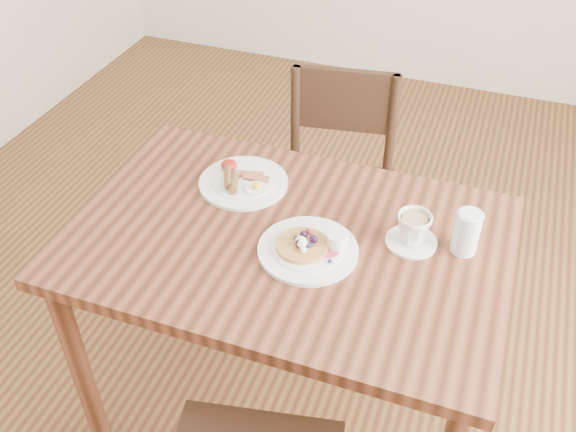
# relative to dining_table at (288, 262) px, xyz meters

# --- Properties ---
(ground) EXTENTS (5.00, 5.00, 0.00)m
(ground) POSITION_rel_dining_table_xyz_m (0.00, 0.00, -0.65)
(ground) COLOR #502916
(ground) RESTS_ON ground
(dining_table) EXTENTS (1.20, 0.80, 0.75)m
(dining_table) POSITION_rel_dining_table_xyz_m (0.00, 0.00, 0.00)
(dining_table) COLOR brown
(dining_table) RESTS_ON ground
(chair_far) EXTENTS (0.48, 0.48, 0.88)m
(chair_far) POSITION_rel_dining_table_xyz_m (-0.04, 0.63, -0.16)
(chair_far) COLOR black
(chair_far) RESTS_ON ground
(pancake_plate) EXTENTS (0.27, 0.27, 0.06)m
(pancake_plate) POSITION_rel_dining_table_xyz_m (0.08, -0.04, 0.11)
(pancake_plate) COLOR white
(pancake_plate) RESTS_ON dining_table
(breakfast_plate) EXTENTS (0.27, 0.27, 0.04)m
(breakfast_plate) POSITION_rel_dining_table_xyz_m (-0.21, 0.18, 0.11)
(breakfast_plate) COLOR white
(breakfast_plate) RESTS_ON dining_table
(teacup_saucer) EXTENTS (0.14, 0.14, 0.10)m
(teacup_saucer) POSITION_rel_dining_table_xyz_m (0.32, 0.09, 0.14)
(teacup_saucer) COLOR white
(teacup_saucer) RESTS_ON dining_table
(water_glass) EXTENTS (0.07, 0.07, 0.12)m
(water_glass) POSITION_rel_dining_table_xyz_m (0.46, 0.11, 0.16)
(water_glass) COLOR silver
(water_glass) RESTS_ON dining_table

